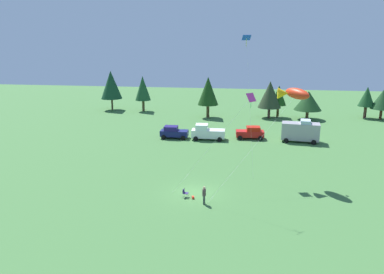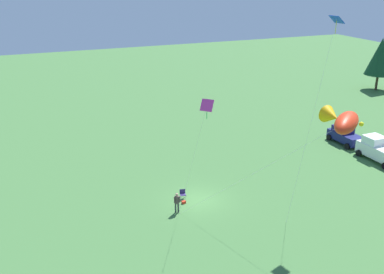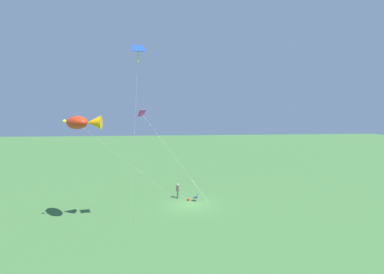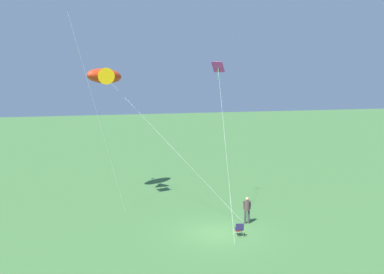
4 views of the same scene
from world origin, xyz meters
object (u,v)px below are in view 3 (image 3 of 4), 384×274
folding_chair (196,197)px  kite_diamond_blue (138,57)px  kite_diamond_rainbow (144,117)px  kite_large_fish (81,123)px  person_kite_flyer (178,190)px  backpack_on_grass (188,200)px

folding_chair → kite_diamond_blue: kite_diamond_blue is taller
kite_diamond_blue → kite_diamond_rainbow: (0.30, -10.15, -4.84)m
kite_large_fish → kite_diamond_blue: (-5.08, 2.77, 5.07)m
person_kite_flyer → kite_diamond_rainbow: bearing=23.2°
person_kite_flyer → kite_large_fish: 14.41m
backpack_on_grass → kite_diamond_blue: (4.57, 9.90, 14.31)m
folding_chair → kite_diamond_blue: bearing=70.4°
folding_chair → backpack_on_grass: size_ratio=2.56×
person_kite_flyer → backpack_on_grass: person_kite_flyer is taller
kite_large_fish → person_kite_flyer: bearing=-135.9°
person_kite_flyer → kite_large_fish: kite_large_fish is taller
kite_large_fish → backpack_on_grass: bearing=-143.5°
person_kite_flyer → backpack_on_grass: 1.83m
folding_chair → person_kite_flyer: bearing=-22.6°
person_kite_flyer → kite_large_fish: size_ratio=0.17×
person_kite_flyer → kite_diamond_blue: bearing=83.8°
kite_large_fish → kite_diamond_blue: kite_diamond_blue is taller
folding_chair → backpack_on_grass: (0.84, -0.24, -0.38)m
person_kite_flyer → kite_diamond_rainbow: kite_diamond_rainbow is taller
kite_diamond_blue → kite_large_fish: bearing=-28.6°
person_kite_flyer → backpack_on_grass: size_ratio=5.44×
kite_diamond_blue → backpack_on_grass: bearing=-114.8°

